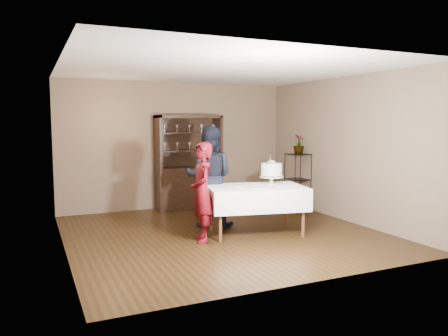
{
  "coord_description": "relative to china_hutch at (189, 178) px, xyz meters",
  "views": [
    {
      "loc": [
        -2.92,
        -6.55,
        1.85
      ],
      "look_at": [
        0.06,
        0.1,
        1.09
      ],
      "focal_mm": 35.0,
      "sensor_mm": 36.0,
      "label": 1
    }
  ],
  "objects": [
    {
      "name": "cake_table",
      "position": [
        0.29,
        -2.5,
        -0.06
      ],
      "size": [
        1.76,
        1.28,
        0.8
      ],
      "rotation": [
        0.0,
        0.0,
        -0.21
      ],
      "color": "white",
      "rests_on": "floor"
    },
    {
      "name": "wall_right",
      "position": [
        2.3,
        -2.25,
        0.69
      ],
      "size": [
        0.02,
        5.0,
        2.7
      ],
      "primitive_type": "cube",
      "color": "brown",
      "rests_on": "floor"
    },
    {
      "name": "plant_etagere",
      "position": [
        2.08,
        -1.05,
        -0.01
      ],
      "size": [
        0.42,
        0.42,
        1.2
      ],
      "color": "black",
      "rests_on": "floor"
    },
    {
      "name": "man",
      "position": [
        -0.23,
        -1.72,
        0.23
      ],
      "size": [
        1.09,
        1.02,
        1.78
      ],
      "primitive_type": "imported",
      "rotation": [
        0.0,
        0.0,
        2.61
      ],
      "color": "black",
      "rests_on": "floor"
    },
    {
      "name": "plate_far",
      "position": [
        0.07,
        -2.33,
        0.14
      ],
      "size": [
        0.2,
        0.2,
        0.01
      ],
      "primitive_type": "cylinder",
      "rotation": [
        0.0,
        0.0,
        -0.12
      ],
      "color": "white",
      "rests_on": "cake_table"
    },
    {
      "name": "cake",
      "position": [
        0.68,
        -2.33,
        0.35
      ],
      "size": [
        0.4,
        0.4,
        0.55
      ],
      "rotation": [
        0.0,
        0.0,
        0.06
      ],
      "color": "white",
      "rests_on": "cake_table"
    },
    {
      "name": "ceiling",
      "position": [
        -0.2,
        -2.25,
        2.04
      ],
      "size": [
        5.0,
        5.0,
        0.0
      ],
      "primitive_type": "plane",
      "rotation": [
        3.14,
        0.0,
        0.0
      ],
      "color": "silver",
      "rests_on": "back_wall"
    },
    {
      "name": "plate_near",
      "position": [
        0.23,
        -2.69,
        0.14
      ],
      "size": [
        0.27,
        0.27,
        0.01
      ],
      "primitive_type": "cylinder",
      "rotation": [
        0.0,
        0.0,
        0.35
      ],
      "color": "white",
      "rests_on": "cake_table"
    },
    {
      "name": "china_hutch",
      "position": [
        0.0,
        0.0,
        0.0
      ],
      "size": [
        1.4,
        0.48,
        2.0
      ],
      "color": "black",
      "rests_on": "floor"
    },
    {
      "name": "wall_left",
      "position": [
        -2.7,
        -2.25,
        0.69
      ],
      "size": [
        0.02,
        5.0,
        2.7
      ],
      "primitive_type": "cube",
      "color": "brown",
      "rests_on": "floor"
    },
    {
      "name": "floor",
      "position": [
        -0.2,
        -2.25,
        -0.66
      ],
      "size": [
        5.0,
        5.0,
        0.0
      ],
      "primitive_type": "plane",
      "color": "black",
      "rests_on": "ground"
    },
    {
      "name": "woman",
      "position": [
        -0.7,
        -2.58,
        0.11
      ],
      "size": [
        0.47,
        0.63,
        1.55
      ],
      "primitive_type": "imported",
      "rotation": [
        0.0,
        0.0,
        -1.76
      ],
      "color": "#3B0512",
      "rests_on": "floor"
    },
    {
      "name": "potted_plant",
      "position": [
        2.11,
        -1.02,
        0.73
      ],
      "size": [
        0.31,
        0.31,
        0.41
      ],
      "primitive_type": "imported",
      "rotation": [
        0.0,
        0.0,
        0.54
      ],
      "color": "#446F35",
      "rests_on": "plant_etagere"
    },
    {
      "name": "back_wall",
      "position": [
        -0.2,
        0.25,
        0.69
      ],
      "size": [
        5.0,
        0.02,
        2.7
      ],
      "primitive_type": "cube",
      "color": "brown",
      "rests_on": "floor"
    }
  ]
}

